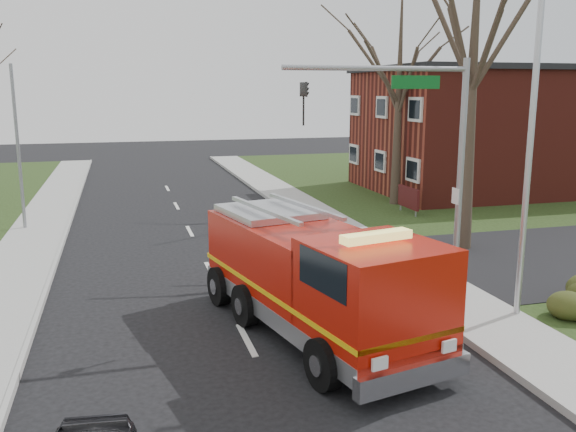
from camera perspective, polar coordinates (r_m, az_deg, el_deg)
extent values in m
plane|color=black|center=(15.10, -3.89, -11.52)|extent=(120.00, 120.00, 0.00)
cube|color=gray|center=(17.30, 16.89, -8.65)|extent=(2.40, 80.00, 0.15)
cube|color=maroon|center=(38.43, 19.13, 7.44)|extent=(15.00, 10.00, 7.00)
cube|color=black|center=(38.37, 19.49, 12.80)|extent=(15.40, 10.40, 0.30)
cube|color=silver|center=(34.86, 8.63, 5.10)|extent=(0.12, 1.40, 1.20)
cube|color=#420F10|center=(29.70, 11.20, 1.72)|extent=(0.12, 2.00, 1.00)
cylinder|color=gray|center=(29.08, 11.87, 0.58)|extent=(0.08, 0.08, 0.90)
cylinder|color=gray|center=(30.48, 10.50, 1.14)|extent=(0.08, 0.08, 0.90)
cone|color=#362B20|center=(23.11, 16.79, 11.37)|extent=(0.64, 0.64, 12.00)
cone|color=#362B20|center=(31.73, 10.30, 10.29)|extent=(0.56, 0.56, 10.50)
cylinder|color=gray|center=(17.88, 15.78, 3.09)|extent=(0.18, 0.18, 6.80)
cylinder|color=gray|center=(16.50, 8.43, 13.51)|extent=(5.20, 0.14, 0.14)
cube|color=#0C591E|center=(16.97, 11.87, 12.16)|extent=(1.40, 0.06, 0.35)
imported|color=black|center=(15.80, 1.58, 12.45)|extent=(0.22, 0.18, 1.10)
cylinder|color=#B7BABF|center=(16.53, 21.61, 4.83)|extent=(0.16, 0.16, 8.40)
cylinder|color=gray|center=(28.01, -23.93, 5.71)|extent=(0.14, 0.14, 7.00)
cube|color=#B11408|center=(16.01, 0.16, -4.29)|extent=(3.62, 5.58, 2.08)
cube|color=#B11408|center=(12.92, 8.10, -7.68)|extent=(3.06, 3.06, 2.38)
cube|color=#B7BABF|center=(15.29, 2.28, -8.40)|extent=(4.19, 8.10, 0.45)
cube|color=#E5B20C|center=(15.11, 2.29, -6.47)|extent=(4.20, 8.10, 0.12)
cube|color=black|center=(11.88, 11.29, -5.78)|extent=(2.24, 0.58, 0.84)
cube|color=#E5D866|center=(12.55, 8.27, -1.92)|extent=(1.62, 0.68, 0.18)
cylinder|color=black|center=(12.62, 3.34, -13.67)|extent=(0.57, 1.14, 1.09)
cylinder|color=black|center=(14.01, 12.56, -11.26)|extent=(0.57, 1.14, 1.09)
cylinder|color=black|center=(17.34, -6.42, -6.52)|extent=(0.57, 1.14, 1.09)
cylinder|color=black|center=(18.38, 1.09, -5.38)|extent=(0.57, 1.14, 1.09)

